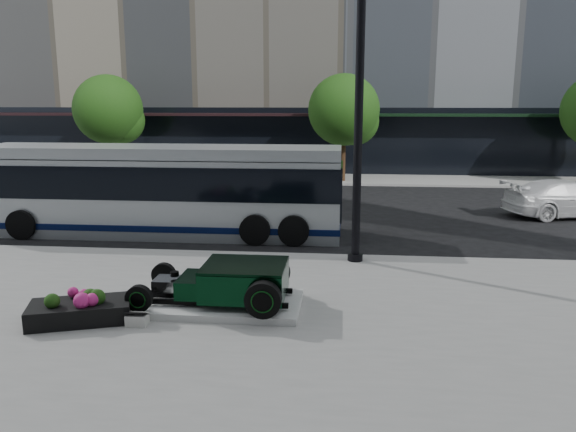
# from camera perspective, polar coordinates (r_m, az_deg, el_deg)

# --- Properties ---
(ground) EXTENTS (120.00, 120.00, 0.00)m
(ground) POSITION_cam_1_polar(r_m,az_deg,el_deg) (18.02, 2.20, -2.47)
(ground) COLOR black
(ground) RESTS_ON ground
(sidewalk_near) EXTENTS (70.00, 17.00, 0.12)m
(sidewalk_near) POSITION_cam_1_polar(r_m,az_deg,el_deg) (8.25, -2.55, -20.01)
(sidewalk_near) COLOR gray
(sidewalk_near) RESTS_ON ground
(sidewalk_far) EXTENTS (70.00, 4.00, 0.12)m
(sidewalk_far) POSITION_cam_1_polar(r_m,az_deg,el_deg) (31.76, 3.75, 3.77)
(sidewalk_far) COLOR gray
(sidewalk_far) RESTS_ON ground
(street_trees) EXTENTS (29.80, 3.80, 5.70)m
(street_trees) POSITION_cam_1_polar(r_m,az_deg,el_deg) (30.53, 5.96, 10.40)
(street_trees) COLOR black
(street_trees) RESTS_ON sidewalk_far
(display_plinth) EXTENTS (3.40, 1.80, 0.15)m
(display_plinth) POSITION_cam_1_polar(r_m,az_deg,el_deg) (12.05, -6.95, -8.82)
(display_plinth) COLOR silver
(display_plinth) RESTS_ON sidewalk_near
(hot_rod) EXTENTS (3.22, 2.00, 0.81)m
(hot_rod) POSITION_cam_1_polar(r_m,az_deg,el_deg) (11.82, -5.43, -6.62)
(hot_rod) COLOR black
(hot_rod) RESTS_ON display_plinth
(info_plaque) EXTENTS (0.41, 0.31, 0.31)m
(info_plaque) POSITION_cam_1_polar(r_m,az_deg,el_deg) (11.42, -15.07, -10.05)
(info_plaque) COLOR silver
(info_plaque) RESTS_ON sidewalk_near
(lamppost) EXTENTS (0.41, 0.41, 7.46)m
(lamppost) POSITION_cam_1_polar(r_m,az_deg,el_deg) (14.87, 7.15, 8.38)
(lamppost) COLOR black
(lamppost) RESTS_ON sidewalk_near
(flower_planter) EXTENTS (2.12, 1.52, 0.62)m
(flower_planter) POSITION_cam_1_polar(r_m,az_deg,el_deg) (11.93, -20.38, -8.94)
(flower_planter) COLOR black
(flower_planter) RESTS_ON sidewalk_near
(transit_bus) EXTENTS (12.12, 2.88, 2.92)m
(transit_bus) POSITION_cam_1_polar(r_m,az_deg,el_deg) (19.20, -12.83, 2.64)
(transit_bus) COLOR #B1B7BB
(transit_bus) RESTS_ON ground
(white_sedan) EXTENTS (5.19, 3.06, 1.41)m
(white_sedan) POSITION_cam_1_polar(r_m,az_deg,el_deg) (24.08, 26.57, 1.59)
(white_sedan) COLOR white
(white_sedan) RESTS_ON ground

